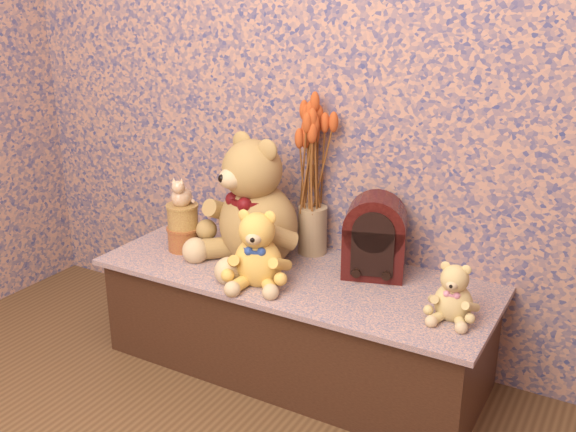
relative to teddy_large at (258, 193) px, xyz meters
name	(u,v)px	position (x,y,z in m)	size (l,w,h in m)	color
display_shelf	(294,321)	(0.19, -0.06, -0.47)	(1.49, 0.58, 0.40)	#3B4C78
teddy_large	(258,193)	(0.00, 0.00, 0.00)	(0.42, 0.50, 0.53)	#AE8B43
teddy_medium	(258,244)	(0.12, -0.19, -0.12)	(0.24, 0.28, 0.30)	gold
teddy_small	(454,288)	(0.81, -0.11, -0.16)	(0.16, 0.20, 0.21)	tan
cathedral_radio	(375,236)	(0.46, 0.07, -0.11)	(0.22, 0.16, 0.31)	#350A09
ceramic_vase	(313,230)	(0.16, 0.15, -0.17)	(0.11, 0.11, 0.19)	tan
dried_stalks	(314,153)	(0.16, 0.15, 0.15)	(0.23, 0.23, 0.43)	#C94E20
biscuit_tin_lower	(184,238)	(-0.31, -0.08, -0.22)	(0.13, 0.13, 0.09)	#B38134
biscuit_tin_upper	(183,217)	(-0.31, -0.08, -0.12)	(0.12, 0.12, 0.09)	#DECB61
cat_figurine	(181,191)	(-0.31, -0.08, -0.01)	(0.09, 0.10, 0.12)	silver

